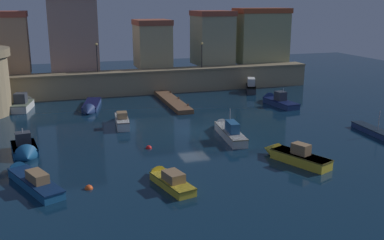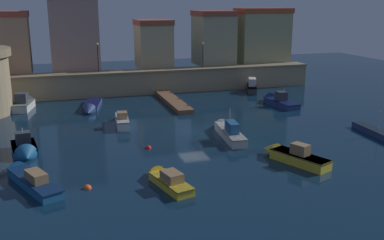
{
  "view_description": "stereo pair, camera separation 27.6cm",
  "coord_description": "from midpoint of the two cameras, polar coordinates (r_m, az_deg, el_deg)",
  "views": [
    {
      "loc": [
        -12.04,
        -37.35,
        11.51
      ],
      "look_at": [
        0.0,
        0.58,
        0.89
      ],
      "focal_mm": 41.71,
      "sensor_mm": 36.0,
      "label": 1
    },
    {
      "loc": [
        -11.78,
        -37.44,
        11.51
      ],
      "look_at": [
        0.0,
        0.58,
        0.89
      ],
      "focal_mm": 41.71,
      "sensor_mm": 36.0,
      "label": 2
    }
  ],
  "objects": [
    {
      "name": "moored_boat_8",
      "position": [
        36.82,
        -20.39,
        -3.56
      ],
      "size": [
        2.31,
        4.52,
        2.47
      ],
      "rotation": [
        0.0,
        0.0,
        -1.44
      ],
      "color": "#195689",
      "rests_on": "ground"
    },
    {
      "name": "quay_lamp_1",
      "position": [
        59.33,
        1.54,
        8.86
      ],
      "size": [
        0.32,
        0.32,
        3.31
      ],
      "color": "black",
      "rests_on": "quay_wall"
    },
    {
      "name": "moored_boat_9",
      "position": [
        33.93,
        12.83,
        -4.43
      ],
      "size": [
        3.51,
        5.85,
        1.82
      ],
      "rotation": [
        0.0,
        0.0,
        1.97
      ],
      "color": "gold",
      "rests_on": "ground"
    },
    {
      "name": "quay_wall",
      "position": [
        57.99,
        -5.12,
        4.96
      ],
      "size": [
        43.87,
        2.69,
        3.02
      ],
      "color": "#9E8966",
      "rests_on": "ground"
    },
    {
      "name": "quay_lamp_0",
      "position": [
        56.45,
        -11.82,
        8.41
      ],
      "size": [
        0.32,
        0.32,
        3.59
      ],
      "color": "black",
      "rests_on": "quay_wall"
    },
    {
      "name": "mooring_buoy_0",
      "position": [
        36.29,
        -5.39,
        -3.62
      ],
      "size": [
        0.49,
        0.49,
        0.49
      ],
      "primitive_type": "sphere",
      "color": "red",
      "rests_on": "ground"
    },
    {
      "name": "mooring_buoy_1",
      "position": [
        29.37,
        -12.95,
        -8.54
      ],
      "size": [
        0.52,
        0.52,
        0.52
      ],
      "primitive_type": "sphere",
      "color": "#EA4C19",
      "rests_on": "ground"
    },
    {
      "name": "moored_boat_1",
      "position": [
        39.37,
        4.82,
        -1.34
      ],
      "size": [
        2.08,
        7.49,
        2.83
      ],
      "rotation": [
        0.0,
        0.0,
        1.46
      ],
      "color": "silver",
      "rests_on": "ground"
    },
    {
      "name": "moored_boat_7",
      "position": [
        42.16,
        23.4,
        -1.77
      ],
      "size": [
        1.53,
        7.1,
        2.54
      ],
      "rotation": [
        0.0,
        0.0,
        -1.63
      ],
      "color": "navy",
      "rests_on": "ground"
    },
    {
      "name": "moored_boat_3",
      "position": [
        31.16,
        -19.93,
        -6.92
      ],
      "size": [
        4.14,
        7.27,
        1.53
      ],
      "rotation": [
        0.0,
        0.0,
        1.98
      ],
      "color": "#195689",
      "rests_on": "ground"
    },
    {
      "name": "ground_plane",
      "position": [
        40.9,
        0.43,
        -1.4
      ],
      "size": [
        103.65,
        103.65,
        0.0
      ],
      "primitive_type": "plane",
      "color": "#0C2338"
    },
    {
      "name": "moored_boat_5",
      "position": [
        29.2,
        -3.1,
        -7.5
      ],
      "size": [
        2.4,
        5.18,
        1.44
      ],
      "rotation": [
        0.0,
        0.0,
        1.81
      ],
      "color": "gold",
      "rests_on": "ground"
    },
    {
      "name": "moored_boat_2",
      "position": [
        50.13,
        -12.61,
        1.65
      ],
      "size": [
        2.92,
        7.06,
        1.49
      ],
      "rotation": [
        0.0,
        0.0,
        -1.78
      ],
      "color": "navy",
      "rests_on": "ground"
    },
    {
      "name": "moored_boat_4",
      "position": [
        52.39,
        10.89,
        2.46
      ],
      "size": [
        2.37,
        6.36,
        2.56
      ],
      "rotation": [
        0.0,
        0.0,
        1.69
      ],
      "color": "navy",
      "rests_on": "ground"
    },
    {
      "name": "old_town_backdrop",
      "position": [
        60.92,
        -6.39,
        10.45
      ],
      "size": [
        41.52,
        6.03,
        9.67
      ],
      "color": "tan",
      "rests_on": "ground"
    },
    {
      "name": "pier_dock",
      "position": [
        51.99,
        -2.3,
        2.41
      ],
      "size": [
        1.74,
        11.23,
        0.7
      ],
      "color": "brown",
      "rests_on": "ground"
    },
    {
      "name": "moored_boat_0",
      "position": [
        43.37,
        -8.78,
        0.08
      ],
      "size": [
        1.57,
        5.36,
        1.56
      ],
      "rotation": [
        0.0,
        0.0,
        1.48
      ],
      "color": "white",
      "rests_on": "ground"
    },
    {
      "name": "moored_boat_11",
      "position": [
        60.0,
        7.78,
        4.34
      ],
      "size": [
        3.54,
        6.44,
        1.92
      ],
      "rotation": [
        0.0,
        0.0,
        1.17
      ],
      "color": "#333338",
      "rests_on": "ground"
    },
    {
      "name": "moored_boat_10",
      "position": [
        52.72,
        -20.53,
        2.01
      ],
      "size": [
        2.7,
        5.09,
        2.36
      ],
      "rotation": [
        0.0,
        0.0,
        1.38
      ],
      "color": "silver",
      "rests_on": "ground"
    }
  ]
}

